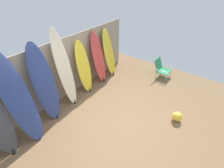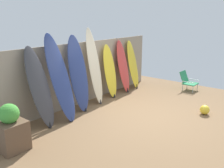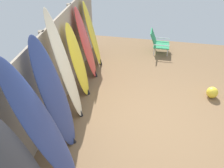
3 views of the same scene
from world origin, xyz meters
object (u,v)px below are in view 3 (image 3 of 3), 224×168
surfboard_yellow_4 (78,62)px  beach_chair (158,42)px  surfboard_cream_3 (66,69)px  beach_ball (212,92)px  surfboard_charcoal_0 (20,168)px  surfboard_navy_1 (43,128)px  surfboard_navy_2 (55,97)px  surfboard_yellow_6 (93,35)px  surfboard_red_5 (86,45)px

surfboard_yellow_4 → beach_chair: (2.32, -1.62, -0.50)m
surfboard_cream_3 → beach_ball: surfboard_cream_3 is taller
surfboard_charcoal_0 → beach_chair: (5.02, -1.52, -0.61)m
surfboard_navy_1 → surfboard_cream_3: bearing=6.8°
surfboard_navy_1 → surfboard_navy_2: surfboard_navy_1 is taller
surfboard_yellow_4 → surfboard_yellow_6: 1.32m
surfboard_yellow_4 → beach_chair: bearing=-34.9°
surfboard_navy_2 → beach_chair: surfboard_navy_2 is taller
surfboard_yellow_4 → surfboard_yellow_6: bearing=1.0°
beach_chair → surfboard_cream_3: bearing=127.8°
surfboard_cream_3 → surfboard_yellow_6: (2.04, 0.03, -0.26)m
surfboard_red_5 → surfboard_cream_3: bearing=-178.9°
surfboard_navy_2 → surfboard_cream_3: size_ratio=0.93×
surfboard_navy_2 → beach_ball: 3.50m
surfboard_red_5 → surfboard_yellow_4: bearing=-178.4°
surfboard_cream_3 → surfboard_yellow_4: size_ratio=1.32×
surfboard_navy_1 → surfboard_yellow_4: size_ratio=1.28×
surfboard_red_5 → beach_ball: 3.04m
surfboard_navy_1 → surfboard_charcoal_0: bearing=172.7°
surfboard_yellow_6 → surfboard_navy_2: bearing=-178.2°
beach_chair → surfboard_navy_2: bearing=133.2°
surfboard_navy_1 → beach_chair: (4.47, -1.45, -0.73)m
beach_ball → surfboard_navy_2: bearing=122.9°
surfboard_navy_1 → surfboard_cream_3: size_ratio=0.97×
surfboard_charcoal_0 → surfboard_navy_1: (0.55, -0.07, 0.12)m
surfboard_navy_1 → surfboard_red_5: surfboard_navy_1 is taller
surfboard_yellow_6 → surfboard_navy_1: bearing=-176.7°
surfboard_navy_2 → beach_ball: size_ratio=8.17×
surfboard_navy_2 → surfboard_cream_3: 0.71m
surfboard_charcoal_0 → surfboard_red_5: (3.43, 0.13, -0.07)m
surfboard_cream_3 → surfboard_charcoal_0: bearing=-177.1°
surfboard_red_5 → surfboard_yellow_6: surfboard_red_5 is taller
surfboard_cream_3 → beach_chair: size_ratio=3.42×
beach_chair → beach_ball: (-1.92, -1.28, -0.20)m
surfboard_charcoal_0 → surfboard_navy_2: bearing=1.8°
surfboard_yellow_4 → surfboard_charcoal_0: bearing=-177.8°
surfboard_yellow_6 → beach_chair: 1.99m
surfboard_navy_2 → surfboard_yellow_6: surfboard_navy_2 is taller
surfboard_yellow_6 → surfboard_yellow_4: bearing=-179.0°
surfboard_navy_1 → beach_ball: (2.55, -2.73, -0.93)m
surfboard_charcoal_0 → surfboard_cream_3: surfboard_cream_3 is taller
surfboard_yellow_4 → beach_ball: (0.41, -2.91, -0.70)m
surfboard_yellow_6 → beach_chair: bearing=-58.6°
surfboard_charcoal_0 → surfboard_cream_3: (1.98, 0.10, 0.16)m
surfboard_navy_2 → surfboard_yellow_6: size_ratio=1.21×
surfboard_navy_2 → surfboard_yellow_4: bearing=2.6°
surfboard_navy_1 → surfboard_red_5: bearing=3.9°
surfboard_navy_1 → beach_ball: size_ratio=8.51×
surfboard_charcoal_0 → surfboard_navy_2: surfboard_navy_2 is taller
surfboard_navy_2 → surfboard_yellow_4: size_ratio=1.23×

